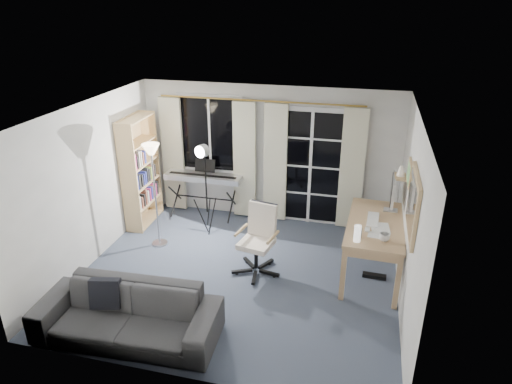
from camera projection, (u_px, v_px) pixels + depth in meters
The scene contains 17 objects.
floor at pixel (238, 276), 6.66m from camera, with size 4.50×4.00×0.02m, color #3D465A.
window at pixel (210, 134), 8.05m from camera, with size 1.20×0.08×1.40m.
french_door at pixel (311, 168), 7.84m from camera, with size 1.32×0.09×2.11m.
curtains at pixel (259, 161), 7.92m from camera, with size 3.60×0.07×2.13m.
bookshelf at pixel (138, 174), 7.86m from camera, with size 0.33×0.90×1.92m.
torchiere_lamp at pixel (152, 165), 6.94m from camera, with size 0.36×0.36×1.71m.
keyboard_piano at pixel (204, 178), 8.11m from camera, with size 1.39×0.67×1.00m.
studio_light at pixel (203, 161), 7.37m from camera, with size 0.36×0.37×1.60m.
office_chair at pixel (260, 233), 6.59m from camera, with size 0.71×0.70×1.03m.
desk at pixel (376, 229), 6.41m from camera, with size 0.84×1.59×0.84m.
monitor at pixel (393, 191), 6.60m from camera, with size 0.21×0.60×0.52m.
desk_clutter at pixel (369, 242), 6.24m from camera, with size 0.51×0.94×1.06m.
mug at pixel (385, 236), 5.87m from camera, with size 0.14×0.11×0.14m, color silver.
wall_mirror at pixel (413, 205), 5.24m from camera, with size 0.04×0.94×0.74m.
framed_print at pixel (410, 173), 6.01m from camera, with size 0.03×0.42×0.32m.
wall_shelf at pixel (401, 173), 6.55m from camera, with size 0.16×0.30×0.18m.
sofa at pixel (126, 307), 5.31m from camera, with size 2.18×0.73×0.84m.
Camera 1 is at (1.62, -5.39, 3.78)m, focal length 32.00 mm.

